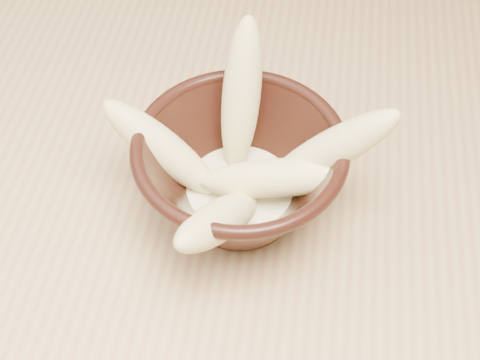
{
  "coord_description": "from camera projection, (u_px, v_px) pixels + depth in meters",
  "views": [
    {
      "loc": [
        0.16,
        -0.47,
        1.24
      ],
      "look_at": [
        0.11,
        -0.12,
        0.8
      ],
      "focal_mm": 50.0,
      "sensor_mm": 36.0,
      "label": 1
    }
  ],
  "objects": [
    {
      "name": "banana_front",
      "position": [
        219.0,
        221.0,
        0.51
      ],
      "size": [
        0.08,
        0.12,
        0.09
      ],
      "primitive_type": "ellipsoid",
      "rotation": [
        1.01,
        0.0,
        -0.41
      ],
      "color": "#E8DC89",
      "rests_on": "bowl"
    },
    {
      "name": "banana_right",
      "position": [
        328.0,
        152.0,
        0.53
      ],
      "size": [
        0.12,
        0.04,
        0.12
      ],
      "primitive_type": "ellipsoid",
      "rotation": [
        0.79,
        0.0,
        1.65
      ],
      "color": "#E8DC89",
      "rests_on": "bowl"
    },
    {
      "name": "banana_left",
      "position": [
        162.0,
        148.0,
        0.55
      ],
      "size": [
        0.12,
        0.06,
        0.1
      ],
      "primitive_type": "ellipsoid",
      "rotation": [
        0.93,
        0.0,
        -1.82
      ],
      "color": "#E8DC89",
      "rests_on": "bowl"
    },
    {
      "name": "table",
      "position": [
        155.0,
        153.0,
        0.75
      ],
      "size": [
        1.2,
        0.8,
        0.75
      ],
      "color": "tan",
      "rests_on": "ground"
    },
    {
      "name": "bowl",
      "position": [
        240.0,
        174.0,
        0.56
      ],
      "size": [
        0.18,
        0.18,
        0.1
      ],
      "rotation": [
        0.0,
        0.0,
        0.21
      ],
      "color": "black",
      "rests_on": "table"
    },
    {
      "name": "banana_upright",
      "position": [
        241.0,
        95.0,
        0.56
      ],
      "size": [
        0.04,
        0.09,
        0.14
      ],
      "primitive_type": "ellipsoid",
      "rotation": [
        0.44,
        0.0,
        3.07
      ],
      "color": "#E8DC89",
      "rests_on": "bowl"
    },
    {
      "name": "banana_across",
      "position": [
        273.0,
        178.0,
        0.54
      ],
      "size": [
        0.13,
        0.04,
        0.06
      ],
      "primitive_type": "ellipsoid",
      "rotation": [
        1.37,
        0.0,
        1.63
      ],
      "color": "#E8DC89",
      "rests_on": "bowl"
    },
    {
      "name": "milk_puddle",
      "position": [
        240.0,
        191.0,
        0.58
      ],
      "size": [
        0.1,
        0.1,
        0.01
      ],
      "primitive_type": "cylinder",
      "color": "#ECE7BE",
      "rests_on": "bowl"
    }
  ]
}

